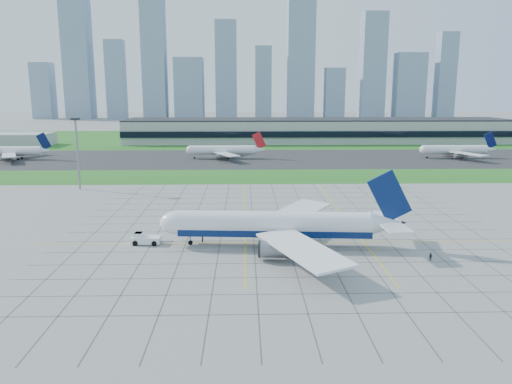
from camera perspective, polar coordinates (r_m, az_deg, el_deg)
The scene contains 16 objects.
ground at distance 120.15m, azimuth 3.57°, elevation -5.54°, with size 1400.00×1400.00×0.00m, color gray.
grass_median at distance 207.66m, azimuth 1.46°, elevation 1.80°, with size 700.00×35.00×0.04m, color #225E1B.
asphalt_taxiway at distance 261.97m, azimuth 0.87°, elevation 3.86°, with size 700.00×75.00×0.04m, color #383838.
grass_far at distance 371.20m, azimuth 0.21°, elevation 6.15°, with size 700.00×145.00×0.04m, color #225E1B.
apron_markings at distance 130.78m, azimuth 3.34°, elevation -4.10°, with size 120.00×130.00×0.03m.
terminal at distance 348.96m, azimuth 6.96°, elevation 7.01°, with size 260.00×43.00×15.80m.
service_block at distance 358.68m, azimuth -26.18°, elevation 5.41°, with size 50.00×25.00×8.00m, color #B7B7B2.
light_mast at distance 190.06m, azimuth -19.79°, elevation 5.13°, with size 2.50×2.50×25.60m.
city_skyline at distance 634.82m, azimuth -1.27°, elevation 13.75°, with size 523.00×32.40×160.00m.
airliner at distance 114.44m, azimuth 2.32°, elevation -3.82°, with size 57.44×58.05×18.07m.
pushback_tug at distance 119.73m, azimuth -12.59°, elevation -5.26°, with size 9.87×3.83×2.72m.
crew_near at distance 118.38m, azimuth -6.13°, elevation -5.38°, with size 0.67×0.44×1.83m, color black.
crew_far at distance 111.99m, azimuth 19.32°, elevation -7.02°, with size 0.83×0.64×1.70m, color black.
distant_jet_0 at distance 285.80m, azimuth -25.76°, elevation 4.26°, with size 32.57×42.66×14.08m.
distant_jet_1 at distance 261.82m, azimuth -3.66°, elevation 4.81°, with size 39.46×42.66×14.08m.
distant_jet_2 at distance 283.41m, azimuth 21.90°, elevation 4.52°, with size 38.49×42.66×14.08m.
Camera 1 is at (-10.17, -114.37, 35.37)m, focal length 35.00 mm.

